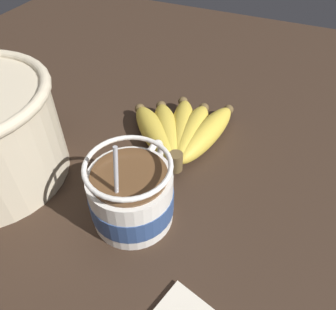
% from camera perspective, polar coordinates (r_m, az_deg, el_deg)
% --- Properties ---
extents(table, '(1.35, 1.35, 0.04)m').
position_cam_1_polar(table, '(0.49, -2.28, -6.07)').
color(table, '#332319').
rests_on(table, ground).
extents(coffee_mug, '(0.14, 0.11, 0.14)m').
position_cam_1_polar(coffee_mug, '(0.41, -5.99, -7.08)').
color(coffee_mug, white).
rests_on(coffee_mug, table).
extents(banana_bunch, '(0.18, 0.18, 0.04)m').
position_cam_1_polar(banana_bunch, '(0.53, 2.16, 4.14)').
color(banana_bunch, brown).
rests_on(banana_bunch, table).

